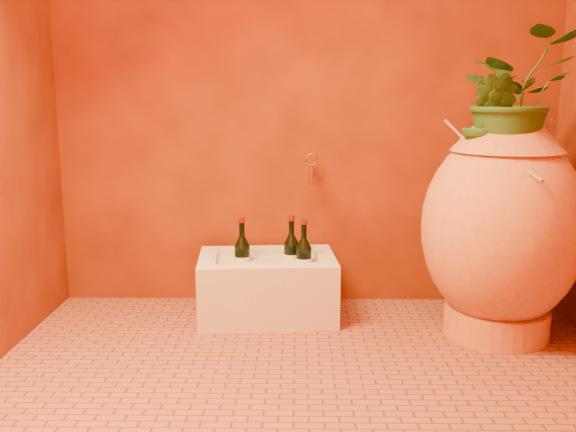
{
  "coord_description": "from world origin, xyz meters",
  "views": [
    {
      "loc": [
        -0.04,
        -2.23,
        1.07
      ],
      "look_at": [
        -0.08,
        0.35,
        0.57
      ],
      "focal_mm": 40.0,
      "sensor_mm": 36.0,
      "label": 1
    }
  ],
  "objects_px": {
    "wine_bottle_b": "(304,261)",
    "wall_tap": "(311,168)",
    "amphora": "(502,227)",
    "wine_bottle_a": "(242,259)",
    "stone_basin": "(267,288)",
    "wine_bottle_c": "(291,257)"
  },
  "relations": [
    {
      "from": "wine_bottle_b",
      "to": "wall_tap",
      "type": "relative_size",
      "value": 2.07
    },
    {
      "from": "amphora",
      "to": "wine_bottle_a",
      "type": "distance_m",
      "value": 1.2
    },
    {
      "from": "wine_bottle_b",
      "to": "amphora",
      "type": "bearing_deg",
      "value": -14.26
    },
    {
      "from": "amphora",
      "to": "wine_bottle_a",
      "type": "height_order",
      "value": "amphora"
    },
    {
      "from": "stone_basin",
      "to": "wine_bottle_a",
      "type": "xyz_separation_m",
      "value": [
        -0.12,
        0.02,
        0.14
      ]
    },
    {
      "from": "wine_bottle_a",
      "to": "wine_bottle_b",
      "type": "distance_m",
      "value": 0.3
    },
    {
      "from": "amphora",
      "to": "wine_bottle_a",
      "type": "relative_size",
      "value": 3.12
    },
    {
      "from": "amphora",
      "to": "stone_basin",
      "type": "relative_size",
      "value": 1.46
    },
    {
      "from": "amphora",
      "to": "wall_tap",
      "type": "height_order",
      "value": "amphora"
    },
    {
      "from": "stone_basin",
      "to": "wine_bottle_c",
      "type": "xyz_separation_m",
      "value": [
        0.12,
        0.07,
        0.14
      ]
    },
    {
      "from": "stone_basin",
      "to": "wine_bottle_b",
      "type": "bearing_deg",
      "value": -1.61
    },
    {
      "from": "wine_bottle_a",
      "to": "wall_tap",
      "type": "distance_m",
      "value": 0.56
    },
    {
      "from": "wine_bottle_a",
      "to": "wine_bottle_b",
      "type": "bearing_deg",
      "value": -4.91
    },
    {
      "from": "wine_bottle_a",
      "to": "amphora",
      "type": "bearing_deg",
      "value": -11.91
    },
    {
      "from": "wall_tap",
      "to": "amphora",
      "type": "bearing_deg",
      "value": -26.7
    },
    {
      "from": "amphora",
      "to": "wall_tap",
      "type": "relative_size",
      "value": 6.49
    },
    {
      "from": "stone_basin",
      "to": "wine_bottle_a",
      "type": "height_order",
      "value": "wine_bottle_a"
    },
    {
      "from": "amphora",
      "to": "wall_tap",
      "type": "distance_m",
      "value": 0.94
    },
    {
      "from": "wine_bottle_c",
      "to": "wall_tap",
      "type": "height_order",
      "value": "wall_tap"
    },
    {
      "from": "amphora",
      "to": "stone_basin",
      "type": "xyz_separation_m",
      "value": [
        -1.04,
        0.22,
        -0.35
      ]
    },
    {
      "from": "amphora",
      "to": "wall_tap",
      "type": "bearing_deg",
      "value": 153.3
    },
    {
      "from": "stone_basin",
      "to": "wine_bottle_a",
      "type": "bearing_deg",
      "value": 170.33
    }
  ]
}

